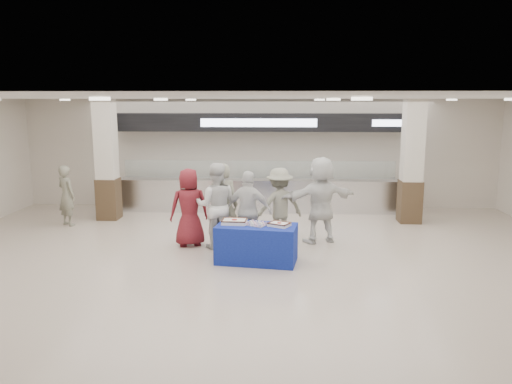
{
  "coord_description": "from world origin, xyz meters",
  "views": [
    {
      "loc": [
        0.58,
        -8.76,
        3.15
      ],
      "look_at": [
        0.09,
        1.6,
        1.25
      ],
      "focal_mm": 35.0,
      "sensor_mm": 36.0,
      "label": 1
    }
  ],
  "objects_px": {
    "sheet_cake_left": "(234,221)",
    "soldier_b": "(279,205)",
    "soldier_a": "(223,205)",
    "civilian_maroon": "(189,207)",
    "civilian_white": "(321,200)",
    "cupcake_tray": "(256,224)",
    "soldier_bg": "(67,196)",
    "sheet_cake_right": "(279,224)",
    "chef_short": "(249,211)",
    "chef_tall": "(216,206)",
    "display_table": "(257,244)"
  },
  "relations": [
    {
      "from": "sheet_cake_left",
      "to": "civilian_white",
      "type": "relative_size",
      "value": 0.26
    },
    {
      "from": "civilian_maroon",
      "to": "sheet_cake_right",
      "type": "bearing_deg",
      "value": 131.42
    },
    {
      "from": "sheet_cake_right",
      "to": "soldier_bg",
      "type": "xyz_separation_m",
      "value": [
        -5.41,
        2.8,
        -0.02
      ]
    },
    {
      "from": "sheet_cake_left",
      "to": "sheet_cake_right",
      "type": "distance_m",
      "value": 0.9
    },
    {
      "from": "civilian_maroon",
      "to": "civilian_white",
      "type": "height_order",
      "value": "civilian_white"
    },
    {
      "from": "cupcake_tray",
      "to": "soldier_bg",
      "type": "height_order",
      "value": "soldier_bg"
    },
    {
      "from": "civilian_maroon",
      "to": "soldier_bg",
      "type": "height_order",
      "value": "civilian_maroon"
    },
    {
      "from": "soldier_a",
      "to": "soldier_bg",
      "type": "xyz_separation_m",
      "value": [
        -4.18,
        1.66,
        -0.14
      ]
    },
    {
      "from": "sheet_cake_right",
      "to": "soldier_b",
      "type": "bearing_deg",
      "value": 90.04
    },
    {
      "from": "civilian_maroon",
      "to": "soldier_bg",
      "type": "relative_size",
      "value": 1.11
    },
    {
      "from": "sheet_cake_left",
      "to": "soldier_b",
      "type": "xyz_separation_m",
      "value": [
        0.89,
        1.38,
        0.04
      ]
    },
    {
      "from": "sheet_cake_right",
      "to": "soldier_b",
      "type": "xyz_separation_m",
      "value": [
        -0.0,
        1.54,
        0.05
      ]
    },
    {
      "from": "sheet_cake_left",
      "to": "cupcake_tray",
      "type": "height_order",
      "value": "sheet_cake_left"
    },
    {
      "from": "sheet_cake_left",
      "to": "soldier_bg",
      "type": "distance_m",
      "value": 5.23
    },
    {
      "from": "soldier_a",
      "to": "soldier_bg",
      "type": "distance_m",
      "value": 4.5
    },
    {
      "from": "cupcake_tray",
      "to": "civilian_maroon",
      "type": "xyz_separation_m",
      "value": [
        -1.51,
        1.11,
        0.08
      ]
    },
    {
      "from": "chef_short",
      "to": "soldier_b",
      "type": "bearing_deg",
      "value": -117.05
    },
    {
      "from": "soldier_a",
      "to": "soldier_b",
      "type": "relative_size",
      "value": 1.09
    },
    {
      "from": "soldier_b",
      "to": "soldier_a",
      "type": "bearing_deg",
      "value": -3.67
    },
    {
      "from": "sheet_cake_left",
      "to": "chef_short",
      "type": "height_order",
      "value": "chef_short"
    },
    {
      "from": "display_table",
      "to": "cupcake_tray",
      "type": "relative_size",
      "value": 3.2
    },
    {
      "from": "chef_tall",
      "to": "civilian_white",
      "type": "relative_size",
      "value": 0.95
    },
    {
      "from": "sheet_cake_right",
      "to": "sheet_cake_left",
      "type": "bearing_deg",
      "value": 169.77
    },
    {
      "from": "cupcake_tray",
      "to": "sheet_cake_left",
      "type": "bearing_deg",
      "value": 164.51
    },
    {
      "from": "display_table",
      "to": "chef_tall",
      "type": "bearing_deg",
      "value": 141.76
    },
    {
      "from": "chef_short",
      "to": "soldier_bg",
      "type": "bearing_deg",
      "value": -7.48
    },
    {
      "from": "display_table",
      "to": "chef_tall",
      "type": "xyz_separation_m",
      "value": [
        -0.91,
        0.96,
        0.55
      ]
    },
    {
      "from": "cupcake_tray",
      "to": "display_table",
      "type": "bearing_deg",
      "value": 63.85
    },
    {
      "from": "soldier_a",
      "to": "civilian_maroon",
      "type": "bearing_deg",
      "value": -0.46
    },
    {
      "from": "soldier_bg",
      "to": "sheet_cake_left",
      "type": "bearing_deg",
      "value": -176.37
    },
    {
      "from": "chef_short",
      "to": "civilian_maroon",
      "type": "bearing_deg",
      "value": 1.54
    },
    {
      "from": "civilian_maroon",
      "to": "soldier_bg",
      "type": "bearing_deg",
      "value": -44.0
    },
    {
      "from": "soldier_a",
      "to": "chef_tall",
      "type": "relative_size",
      "value": 0.99
    },
    {
      "from": "sheet_cake_left",
      "to": "civilian_white",
      "type": "height_order",
      "value": "civilian_white"
    },
    {
      "from": "display_table",
      "to": "chef_short",
      "type": "relative_size",
      "value": 0.91
    },
    {
      "from": "cupcake_tray",
      "to": "soldier_b",
      "type": "bearing_deg",
      "value": 73.28
    },
    {
      "from": "chef_tall",
      "to": "soldier_bg",
      "type": "bearing_deg",
      "value": -24.39
    },
    {
      "from": "sheet_cake_right",
      "to": "soldier_b",
      "type": "relative_size",
      "value": 0.28
    },
    {
      "from": "chef_tall",
      "to": "soldier_b",
      "type": "bearing_deg",
      "value": -159.35
    },
    {
      "from": "sheet_cake_right",
      "to": "chef_tall",
      "type": "height_order",
      "value": "chef_tall"
    },
    {
      "from": "soldier_bg",
      "to": "chef_short",
      "type": "bearing_deg",
      "value": -168.55
    },
    {
      "from": "sheet_cake_right",
      "to": "soldier_a",
      "type": "bearing_deg",
      "value": 137.25
    },
    {
      "from": "chef_short",
      "to": "civilian_white",
      "type": "xyz_separation_m",
      "value": [
        1.56,
        0.72,
        0.12
      ]
    },
    {
      "from": "cupcake_tray",
      "to": "chef_tall",
      "type": "distance_m",
      "value": 1.34
    },
    {
      "from": "sheet_cake_right",
      "to": "chef_short",
      "type": "height_order",
      "value": "chef_short"
    },
    {
      "from": "civilian_maroon",
      "to": "chef_short",
      "type": "bearing_deg",
      "value": 148.22
    },
    {
      "from": "soldier_a",
      "to": "display_table",
      "type": "bearing_deg",
      "value": 126.17
    },
    {
      "from": "sheet_cake_right",
      "to": "chef_short",
      "type": "distance_m",
      "value": 1.05
    },
    {
      "from": "civilian_maroon",
      "to": "cupcake_tray",
      "type": "bearing_deg",
      "value": 125.5
    },
    {
      "from": "sheet_cake_left",
      "to": "civilian_white",
      "type": "xyz_separation_m",
      "value": [
        1.81,
        1.38,
        0.17
      ]
    }
  ]
}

